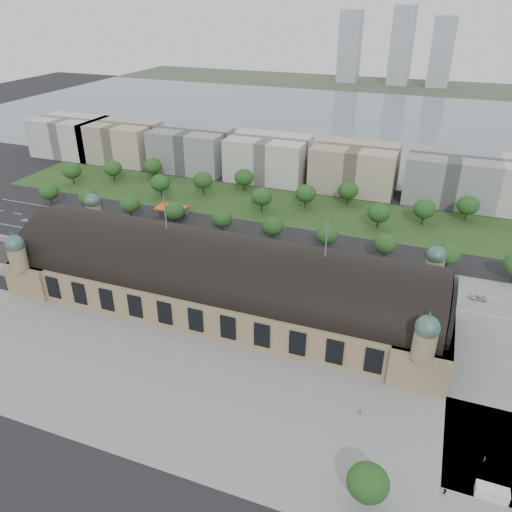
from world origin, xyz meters
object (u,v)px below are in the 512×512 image
(traffic_car_1, at_px, (118,231))
(parked_car_3, at_px, (150,251))
(parked_car_1, at_px, (109,243))
(parked_car_5, at_px, (156,256))
(petrol_station, at_px, (177,209))
(traffic_car_5, at_px, (371,273))
(parked_car_2, at_px, (107,248))
(van_south, at_px, (490,493))
(parked_car_0, at_px, (108,248))
(traffic_car_6, at_px, (477,298))
(bus_mid, at_px, (241,258))
(parked_car_6, at_px, (202,266))
(pedestrian_0, at_px, (360,413))
(pedestrian_4, at_px, (444,492))
(traffic_car_2, at_px, (131,241))
(traffic_car_4, at_px, (242,254))
(parked_car_4, at_px, (180,262))
(bus_west, at_px, (201,256))
(pedestrian_1, at_px, (485,459))
(bus_east, at_px, (345,281))
(traffic_car_0, at_px, (25,220))

(traffic_car_1, distance_m, parked_car_3, 26.65)
(parked_car_1, relative_size, parked_car_5, 1.03)
(petrol_station, height_order, parked_car_5, petrol_station)
(traffic_car_5, distance_m, parked_car_5, 86.96)
(parked_car_2, distance_m, van_south, 163.62)
(parked_car_0, bearing_deg, traffic_car_6, 74.77)
(bus_mid, bearing_deg, parked_car_6, 127.61)
(pedestrian_0, bearing_deg, pedestrian_4, -27.13)
(parked_car_1, bearing_deg, bus_mid, 67.51)
(traffic_car_2, xyz_separation_m, parked_car_1, (-7.81, -5.63, -0.01))
(parked_car_0, xyz_separation_m, parked_car_5, (22.89, 1.05, -0.12))
(traffic_car_4, height_order, pedestrian_4, pedestrian_4)
(parked_car_4, xyz_separation_m, bus_west, (6.54, 6.00, 1.11))
(pedestrian_1, relative_size, pedestrian_4, 1.06)
(bus_mid, bearing_deg, traffic_car_2, 89.50)
(traffic_car_2, xyz_separation_m, pedestrian_1, (141.60, -70.01, 0.20))
(pedestrian_1, bearing_deg, bus_mid, 91.91)
(bus_west, relative_size, van_south, 1.88)
(parked_car_3, relative_size, bus_east, 0.33)
(parked_car_3, height_order, pedestrian_0, pedestrian_0)
(parked_car_1, bearing_deg, bus_east, 63.54)
(parked_car_0, distance_m, parked_car_3, 18.30)
(traffic_car_2, distance_m, pedestrian_4, 156.63)
(petrol_station, relative_size, bus_west, 1.10)
(pedestrian_0, bearing_deg, parked_car_1, 164.02)
(bus_mid, bearing_deg, pedestrian_0, -138.91)
(van_south, bearing_deg, parked_car_5, 150.82)
(parked_car_2, bearing_deg, petrol_station, 146.59)
(parked_car_0, relative_size, bus_east, 0.44)
(parked_car_3, height_order, parked_car_4, parked_car_4)
(bus_west, bearing_deg, pedestrian_4, -133.79)
(parked_car_2, xyz_separation_m, bus_mid, (57.51, 10.15, 1.07))
(petrol_station, xyz_separation_m, parked_car_5, (14.06, -43.24, -2.24))
(traffic_car_1, relative_size, bus_mid, 0.34)
(traffic_car_1, bearing_deg, pedestrian_4, -120.09)
(traffic_car_6, distance_m, pedestrian_1, 74.15)
(parked_car_0, distance_m, pedestrian_4, 156.42)
(parked_car_0, height_order, parked_car_3, parked_car_0)
(parked_car_3, height_order, bus_west, bus_west)
(petrol_station, relative_size, traffic_car_0, 3.40)
(traffic_car_1, relative_size, parked_car_4, 1.10)
(pedestrian_4, bearing_deg, traffic_car_0, -54.74)
(traffic_car_6, xyz_separation_m, van_south, (1.31, -83.56, 0.58))
(petrol_station, relative_size, traffic_car_1, 3.17)
(bus_east, distance_m, pedestrian_4, 88.94)
(parked_car_6, xyz_separation_m, bus_west, (-3.55, 6.00, 1.13))
(bus_east, xyz_separation_m, pedestrian_1, (46.94, -67.81, -0.66))
(pedestrian_0, height_order, pedestrian_4, pedestrian_4)
(traffic_car_0, bearing_deg, parked_car_4, 78.28)
(traffic_car_6, height_order, parked_car_0, parked_car_0)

